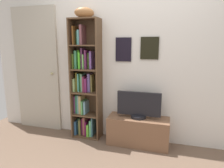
% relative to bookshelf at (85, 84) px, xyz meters
% --- Properties ---
extents(back_wall, '(4.80, 0.08, 2.40)m').
position_rel_bookshelf_xyz_m(back_wall, '(0.72, 0.13, 0.34)').
color(back_wall, silver).
rests_on(back_wall, ground).
extents(bookshelf, '(0.45, 0.25, 1.84)m').
position_rel_bookshelf_xyz_m(bookshelf, '(0.00, 0.00, 0.00)').
color(bookshelf, brown).
rests_on(bookshelf, ground).
extents(football, '(0.32, 0.28, 0.15)m').
position_rel_bookshelf_xyz_m(football, '(0.04, -0.03, 1.06)').
color(football, '#905D34').
rests_on(football, bookshelf).
extents(tv_stand, '(0.89, 0.34, 0.42)m').
position_rel_bookshelf_xyz_m(tv_stand, '(0.87, -0.08, -0.65)').
color(tv_stand, brown).
rests_on(tv_stand, ground).
extents(television, '(0.63, 0.22, 0.39)m').
position_rel_bookshelf_xyz_m(television, '(0.87, -0.07, -0.26)').
color(television, black).
rests_on(television, tv_stand).
extents(door, '(0.82, 0.09, 2.07)m').
position_rel_bookshelf_xyz_m(door, '(-0.91, 0.07, 0.18)').
color(door, '#B6AE9D').
rests_on(door, ground).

